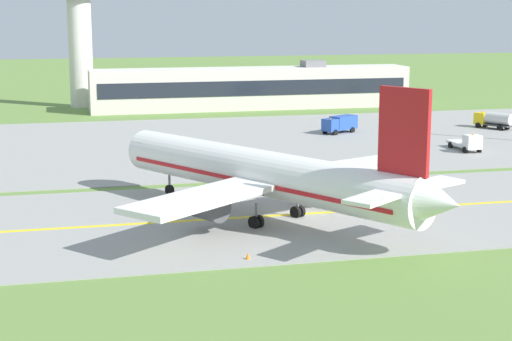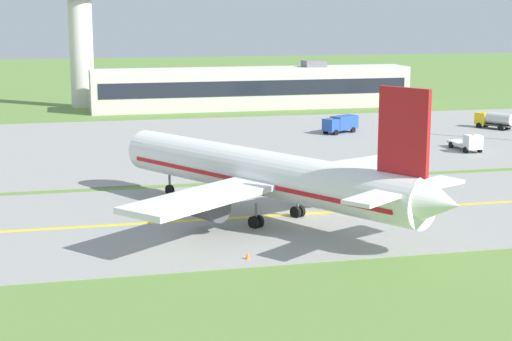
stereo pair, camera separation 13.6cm
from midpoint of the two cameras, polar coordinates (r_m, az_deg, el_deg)
ground_plane at (r=75.17m, az=3.24°, el=-3.08°), size 500.00×500.00×0.00m
taxiway_strip at (r=75.16m, az=3.24°, el=-3.04°), size 240.00×28.00×0.10m
apron_pad at (r=117.45m, az=2.04°, el=2.10°), size 140.00×52.00×0.10m
taxiway_centreline at (r=75.14m, az=3.24°, el=-3.00°), size 220.00×0.60×0.01m
airplane_lead at (r=72.48m, az=0.69°, el=-0.25°), size 29.78×35.75×12.70m
service_truck_fuel at (r=124.40m, az=5.87°, el=3.25°), size 6.22×4.79×2.60m
service_truck_catering at (r=133.44m, az=16.13°, el=3.40°), size 4.67×6.25×2.65m
service_truck_pushback at (r=111.34m, az=14.45°, el=1.85°), size 2.44×6.43×2.59m
terminal_building at (r=155.08m, az=-0.19°, el=5.70°), size 59.61×8.20×8.78m
control_tower at (r=160.12m, az=-11.98°, el=9.77°), size 7.60×7.60×25.37m
traffic_cone_near_edge at (r=61.75m, az=-0.52°, el=-5.93°), size 0.44×0.44×0.60m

